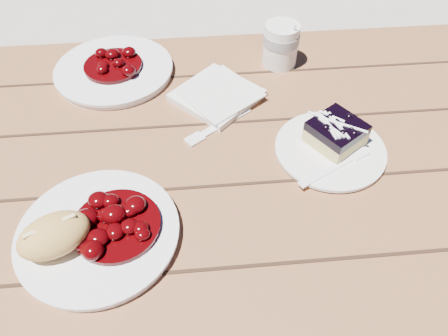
{
  "coord_description": "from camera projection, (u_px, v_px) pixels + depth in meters",
  "views": [
    {
      "loc": [
        0.08,
        -0.56,
        1.34
      ],
      "look_at": [
        0.12,
        -0.09,
        0.81
      ],
      "focal_mm": 35.0,
      "sensor_mm": 36.0,
      "label": 1
    }
  ],
  "objects": [
    {
      "name": "napkin_stack",
      "position": [
        217.0,
        95.0,
        0.91
      ],
      "size": [
        0.21,
        0.21,
        0.01
      ],
      "primitive_type": "cube",
      "rotation": [
        0.0,
        0.0,
        0.77
      ],
      "color": "white",
      "rests_on": "picnic_table"
    },
    {
      "name": "fork_dessert",
      "position": [
        327.0,
        170.0,
        0.77
      ],
      "size": [
        0.15,
        0.1,
        0.0
      ],
      "primitive_type": null,
      "rotation": [
        0.0,
        0.0,
        -1.08
      ],
      "color": "white",
      "rests_on": "dessert_plate"
    },
    {
      "name": "main_plate",
      "position": [
        98.0,
        234.0,
        0.68
      ],
      "size": [
        0.25,
        0.25,
        0.02
      ],
      "primitive_type": "cylinder",
      "color": "white",
      "rests_on": "picnic_table"
    },
    {
      "name": "second_plate",
      "position": [
        114.0,
        71.0,
        0.97
      ],
      "size": [
        0.25,
        0.25,
        0.02
      ],
      "primitive_type": "cylinder",
      "color": "white",
      "rests_on": "picnic_table"
    },
    {
      "name": "dessert_plate",
      "position": [
        330.0,
        150.0,
        0.81
      ],
      "size": [
        0.2,
        0.2,
        0.01
      ],
      "primitive_type": "cylinder",
      "color": "white",
      "rests_on": "picnic_table"
    },
    {
      "name": "coffee_cup",
      "position": [
        281.0,
        45.0,
        0.97
      ],
      "size": [
        0.08,
        0.08,
        0.1
      ],
      "primitive_type": "cylinder",
      "color": "white",
      "rests_on": "picnic_table"
    },
    {
      "name": "fork_table",
      "position": [
        225.0,
        122.0,
        0.87
      ],
      "size": [
        0.15,
        0.11,
        0.0
      ],
      "primitive_type": null,
      "rotation": [
        0.0,
        0.0,
        2.17
      ],
      "color": "white",
      "rests_on": "picnic_table"
    },
    {
      "name": "bread_roll",
      "position": [
        54.0,
        235.0,
        0.64
      ],
      "size": [
        0.13,
        0.11,
        0.06
      ],
      "primitive_type": "ellipsoid",
      "rotation": [
        0.0,
        0.0,
        0.45
      ],
      "color": "#D9A753",
      "rests_on": "main_plate"
    },
    {
      "name": "ground",
      "position": [
        183.0,
        321.0,
        1.37
      ],
      "size": [
        60.0,
        60.0,
        0.0
      ],
      "primitive_type": "plane",
      "color": "#B0AA9F",
      "rests_on": "ground"
    },
    {
      "name": "blueberry_cake",
      "position": [
        336.0,
        133.0,
        0.8
      ],
      "size": [
        0.12,
        0.12,
        0.05
      ],
      "rotation": [
        0.0,
        0.0,
        0.6
      ],
      "color": "#D2C272",
      "rests_on": "dessert_plate"
    },
    {
      "name": "second_stew",
      "position": [
        112.0,
        60.0,
        0.95
      ],
      "size": [
        0.13,
        0.13,
        0.04
      ],
      "primitive_type": null,
      "color": "#3D0204",
      "rests_on": "second_plate"
    },
    {
      "name": "picnic_table",
      "position": [
        163.0,
        209.0,
        0.93
      ],
      "size": [
        2.0,
        1.55,
        0.75
      ],
      "color": "brown",
      "rests_on": "ground"
    },
    {
      "name": "goulash_stew",
      "position": [
        115.0,
        220.0,
        0.67
      ],
      "size": [
        0.14,
        0.14,
        0.04
      ],
      "primitive_type": null,
      "color": "#3D0204",
      "rests_on": "main_plate"
    }
  ]
}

